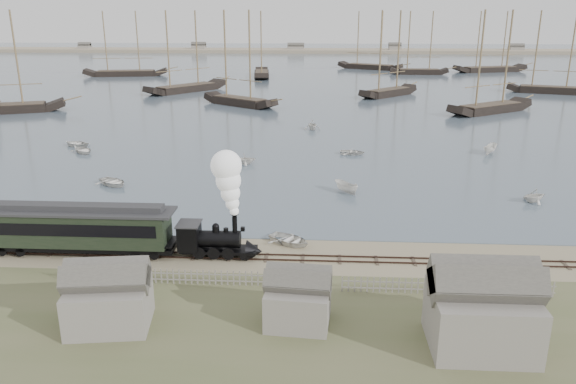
{
  "coord_description": "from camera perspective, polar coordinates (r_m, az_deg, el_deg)",
  "views": [
    {
      "loc": [
        3.24,
        -44.06,
        19.19
      ],
      "look_at": [
        0.36,
        4.96,
        3.5
      ],
      "focal_mm": 35.0,
      "sensor_mm": 36.0,
      "label": 1
    }
  ],
  "objects": [
    {
      "name": "schooner_7",
      "position": [
        179.13,
        -2.74,
        14.78
      ],
      "size": [
        6.93,
        21.27,
        20.0
      ],
      "primitive_type": null,
      "rotation": [
        0.0,
        0.0,
        1.67
      ],
      "color": "black",
      "rests_on": "harbor_water"
    },
    {
      "name": "rowboat_7",
      "position": [
        97.01,
        2.48,
        6.85
      ],
      "size": [
        3.86,
        3.53,
        1.72
      ],
      "primitive_type": "imported",
      "rotation": [
        0.0,
        0.0,
        0.25
      ],
      "color": "silver",
      "rests_on": "harbor_water"
    },
    {
      "name": "rowboat_5",
      "position": [
        85.14,
        19.85,
        4.14
      ],
      "size": [
        3.63,
        3.07,
        1.35
      ],
      "primitive_type": "imported",
      "rotation": [
        0.0,
        0.0,
        2.54
      ],
      "color": "silver",
      "rests_on": "harbor_water"
    },
    {
      "name": "schooner_2",
      "position": [
        122.64,
        -5.04,
        13.38
      ],
      "size": [
        17.87,
        14.91,
        20.0
      ],
      "primitive_type": null,
      "rotation": [
        0.0,
        0.0,
        -0.64
      ],
      "color": "black",
      "rests_on": "harbor_water"
    },
    {
      "name": "shed_right",
      "position": [
        36.98,
        18.76,
        -14.6
      ],
      "size": [
        6.0,
        5.0,
        5.1
      ],
      "primitive_type": null,
      "color": "gray",
      "rests_on": "ground"
    },
    {
      "name": "rowboat_3",
      "position": [
        80.15,
        6.55,
        4.06
      ],
      "size": [
        2.96,
        3.81,
        0.72
      ],
      "primitive_type": "imported",
      "rotation": [
        0.0,
        0.0,
        1.43
      ],
      "color": "silver",
      "rests_on": "harbor_water"
    },
    {
      "name": "harbor_water",
      "position": [
        214.94,
        2.54,
        12.59
      ],
      "size": [
        600.0,
        336.0,
        0.06
      ],
      "primitive_type": "cube",
      "color": "#445361",
      "rests_on": "ground"
    },
    {
      "name": "rowboat_2",
      "position": [
        62.75,
        5.9,
        0.48
      ],
      "size": [
        3.24,
        3.18,
        1.28
      ],
      "primitive_type": "imported",
      "rotation": [
        0.0,
        0.0,
        3.9
      ],
      "color": "silver",
      "rests_on": "harbor_water"
    },
    {
      "name": "ground",
      "position": [
        48.17,
        -0.78,
        -5.76
      ],
      "size": [
        600.0,
        600.0,
        0.0
      ],
      "primitive_type": "plane",
      "color": "gray",
      "rests_on": "ground"
    },
    {
      "name": "schooner_9",
      "position": [
        206.84,
        20.09,
        14.16
      ],
      "size": [
        26.27,
        13.1,
        20.0
      ],
      "primitive_type": null,
      "rotation": [
        0.0,
        0.0,
        0.29
      ],
      "color": "black",
      "rests_on": "harbor_water"
    },
    {
      "name": "schooner_5",
      "position": [
        155.9,
        25.53,
        12.7
      ],
      "size": [
        20.89,
        10.82,
        20.0
      ],
      "primitive_type": null,
      "rotation": [
        0.0,
        0.0,
        -0.32
      ],
      "color": "black",
      "rests_on": "harbor_water"
    },
    {
      "name": "shed_left",
      "position": [
        38.84,
        -17.51,
        -12.8
      ],
      "size": [
        5.0,
        4.0,
        4.1
      ],
      "primitive_type": null,
      "color": "gray",
      "rests_on": "ground"
    },
    {
      "name": "far_spit",
      "position": [
        294.71,
        2.8,
        13.97
      ],
      "size": [
        500.0,
        20.0,
        1.8
      ],
      "primitive_type": "cube",
      "color": "tan",
      "rests_on": "ground"
    },
    {
      "name": "picket_fence_east",
      "position": [
        42.32,
        15.85,
        -9.98
      ],
      "size": [
        15.0,
        0.1,
        1.2
      ],
      "primitive_type": null,
      "color": "gray",
      "rests_on": "ground"
    },
    {
      "name": "rowboat_6",
      "position": [
        90.59,
        -20.73,
        4.65
      ],
      "size": [
        4.36,
        4.95,
        0.85
      ],
      "primitive_type": "imported",
      "rotation": [
        0.0,
        0.0,
        4.29
      ],
      "color": "silver",
      "rests_on": "harbor_water"
    },
    {
      "name": "picket_fence_west",
      "position": [
        42.86,
        -10.28,
        -9.19
      ],
      "size": [
        19.0,
        0.1,
        1.2
      ],
      "primitive_type": null,
      "color": "gray",
      "rests_on": "ground"
    },
    {
      "name": "rowboat_8",
      "position": [
        85.64,
        -20.08,
        4.01
      ],
      "size": [
        4.88,
        4.8,
        0.83
      ],
      "primitive_type": "imported",
      "rotation": [
        0.0,
        0.0,
        0.73
      ],
      "color": "silver",
      "rests_on": "harbor_water"
    },
    {
      "name": "schooner_8",
      "position": [
        206.79,
        8.42,
        15.01
      ],
      "size": [
        23.25,
        16.05,
        20.0
      ],
      "primitive_type": null,
      "rotation": [
        0.0,
        0.0,
        -0.5
      ],
      "color": "black",
      "rests_on": "harbor_water"
    },
    {
      "name": "locomotive",
      "position": [
        45.35,
        -6.32,
        -1.99
      ],
      "size": [
        6.9,
        2.58,
        8.6
      ],
      "color": "black",
      "rests_on": "ground"
    },
    {
      "name": "beached_dinghy",
      "position": [
        48.92,
        0.17,
        -4.86
      ],
      "size": [
        4.59,
        4.88,
        0.82
      ],
      "primitive_type": "imported",
      "rotation": [
        0.0,
        0.0,
        0.97
      ],
      "color": "silver",
      "rests_on": "ground"
    },
    {
      "name": "schooner_10",
      "position": [
        191.75,
        13.36,
        14.53
      ],
      "size": [
        18.61,
        4.65,
        20.0
      ],
      "primitive_type": null,
      "rotation": [
        0.0,
        0.0,
        -0.02
      ],
      "color": "black",
      "rests_on": "harbor_water"
    },
    {
      "name": "rowboat_0",
      "position": [
        68.26,
        -17.35,
        1.0
      ],
      "size": [
        4.91,
        5.18,
        0.87
      ],
      "primitive_type": "imported",
      "rotation": [
        0.0,
        0.0,
        0.94
      ],
      "color": "silver",
      "rests_on": "harbor_water"
    },
    {
      "name": "schooner_1",
      "position": [
        146.81,
        -10.51,
        13.87
      ],
      "size": [
        18.65,
        21.61,
        20.0
      ],
      "primitive_type": null,
      "rotation": [
        0.0,
        0.0,
        0.9
      ],
      "color": "black",
      "rests_on": "harbor_water"
    },
    {
      "name": "schooner_4",
      "position": [
        120.2,
        20.31,
        12.3
      ],
      "size": [
        19.85,
        16.0,
        20.0
      ],
      "primitive_type": null,
      "rotation": [
        0.0,
        0.0,
        0.62
      ],
      "color": "black",
      "rests_on": "harbor_water"
    },
    {
      "name": "passenger_coach",
      "position": [
        49.34,
        -20.28,
        -3.36
      ],
      "size": [
        15.58,
        3.01,
        3.78
      ],
      "color": "black",
      "rests_on": "ground"
    },
    {
      "name": "schooner_6",
      "position": [
        189.31,
        -16.4,
        14.27
      ],
      "size": [
        26.41,
        10.42,
        20.0
      ],
      "primitive_type": null,
      "rotation": [
        0.0,
        0.0,
        0.18
      ],
      "color": "black",
      "rests_on": "harbor_water"
    },
    {
      "name": "rail_track",
      "position": [
        46.33,
        -0.96,
        -6.7
      ],
      "size": [
        120.0,
        1.8,
        0.16
      ],
      "color": "#32211B",
      "rests_on": "ground"
    },
    {
      "name": "rowboat_4",
      "position": [
        64.77,
        23.73,
        -0.32
      ],
      "size": [
        3.32,
        3.53,
        1.48
      ],
      "primitive_type": "imported",
      "rotation": [
        0.0,
        0.0,
        5.11
      ],
      "color": "silver",
      "rests_on": "harbor_water"
    },
    {
      "name": "schooner_3",
      "position": [
        138.71,
        10.37,
        13.67
      ],
      "size": [
        15.64,
        16.13,
        20.0
      ],
      "primitive_type": null,
      "rotation": [
        0.0,
        0.0,
        0.81
      ],
      "color": "black",
      "rests_on": "harbor_water"
    },
    {
      "name": "rowboat_1",
      "position": [
        74.59,
        -4.37,
        3.39
      ],
      "size": [
        2.54,
        2.91,
        1.48
      ],
      "primitive_type": "imported",
      "rotation": [
        0.0,
        0.0,
        1.62
      ],
      "color": "silver",
      "rests_on": "harbor_water"
    },
    {
      "name": "shed_mid",
      "position": [
        37.39,
        1.01,
        -13.17
      ],
      "size": [
        4.0,
        3.5,
        3.6
      ],
      "primitive_type": null,
      "color": "gray",
      "rests_on": "ground"
    }
  ]
}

